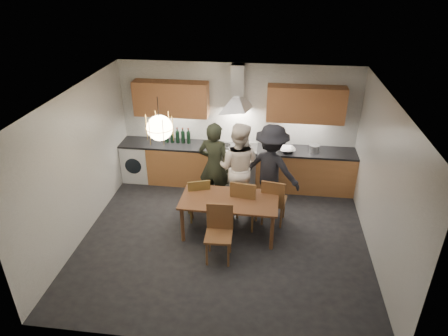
# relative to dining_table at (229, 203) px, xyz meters

# --- Properties ---
(ground) EXTENTS (5.00, 5.00, 0.00)m
(ground) POSITION_rel_dining_table_xyz_m (-0.07, -0.17, -0.63)
(ground) COLOR black
(ground) RESTS_ON ground
(room_shell) EXTENTS (5.02, 4.52, 2.61)m
(room_shell) POSITION_rel_dining_table_xyz_m (-0.07, -0.17, 1.07)
(room_shell) COLOR white
(room_shell) RESTS_ON ground
(counter_run) EXTENTS (5.00, 0.62, 0.90)m
(counter_run) POSITION_rel_dining_table_xyz_m (-0.04, 1.78, -0.18)
(counter_run) COLOR tan
(counter_run) RESTS_ON ground
(range_stove) EXTENTS (0.90, 0.60, 0.92)m
(range_stove) POSITION_rel_dining_table_xyz_m (-0.07, 1.77, -0.19)
(range_stove) COLOR silver
(range_stove) RESTS_ON ground
(wall_fixtures) EXTENTS (4.30, 0.54, 1.10)m
(wall_fixtures) POSITION_rel_dining_table_xyz_m (-0.07, 1.90, 1.24)
(wall_fixtures) COLOR #C27C4A
(wall_fixtures) RESTS_ON ground
(pendant_lamp) EXTENTS (0.43, 0.43, 0.70)m
(pendant_lamp) POSITION_rel_dining_table_xyz_m (-1.07, -0.27, 1.47)
(pendant_lamp) COLOR black
(pendant_lamp) RESTS_ON ground
(dining_table) EXTENTS (1.71, 0.88, 0.72)m
(dining_table) POSITION_rel_dining_table_xyz_m (0.00, 0.00, 0.00)
(dining_table) COLOR brown
(dining_table) RESTS_ON ground
(chair_back_left) EXTENTS (0.52, 0.52, 0.90)m
(chair_back_left) POSITION_rel_dining_table_xyz_m (-0.61, 0.33, -0.12)
(chair_back_left) COLOR brown
(chair_back_left) RESTS_ON ground
(chair_back_mid) EXTENTS (0.51, 0.51, 1.00)m
(chair_back_mid) POSITION_rel_dining_table_xyz_m (0.24, 0.18, -0.06)
(chair_back_mid) COLOR brown
(chair_back_mid) RESTS_ON ground
(chair_back_right) EXTENTS (0.49, 0.49, 0.95)m
(chair_back_right) POSITION_rel_dining_table_xyz_m (0.77, 0.38, -0.09)
(chair_back_right) COLOR brown
(chair_back_right) RESTS_ON ground
(chair_front) EXTENTS (0.44, 0.44, 0.95)m
(chair_front) POSITION_rel_dining_table_xyz_m (-0.09, -0.64, -0.09)
(chair_front) COLOR brown
(chair_front) RESTS_ON ground
(person_left) EXTENTS (0.71, 0.54, 1.77)m
(person_left) POSITION_rel_dining_table_xyz_m (-0.39, 0.90, 0.25)
(person_left) COLOR black
(person_left) RESTS_ON ground
(person_mid) EXTENTS (0.97, 0.82, 1.79)m
(person_mid) POSITION_rel_dining_table_xyz_m (0.07, 0.87, 0.26)
(person_mid) COLOR white
(person_mid) RESTS_ON ground
(person_right) EXTENTS (1.31, 1.05, 1.78)m
(person_right) POSITION_rel_dining_table_xyz_m (0.69, 0.89, 0.25)
(person_right) COLOR black
(person_right) RESTS_ON ground
(mixing_bowl) EXTENTS (0.41, 0.41, 0.08)m
(mixing_bowl) POSITION_rel_dining_table_xyz_m (1.00, 1.68, 0.31)
(mixing_bowl) COLOR #A9AAAD
(mixing_bowl) RESTS_ON counter_run
(stock_pot) EXTENTS (0.25, 0.25, 0.14)m
(stock_pot) POSITION_rel_dining_table_xyz_m (1.55, 1.75, 0.34)
(stock_pot) COLOR #B1B1B4
(stock_pot) RESTS_ON counter_run
(wine_bottles) EXTENTS (0.56, 0.08, 0.34)m
(wine_bottles) POSITION_rel_dining_table_xyz_m (-1.34, 1.85, 0.44)
(wine_bottles) COLOR black
(wine_bottles) RESTS_ON counter_run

